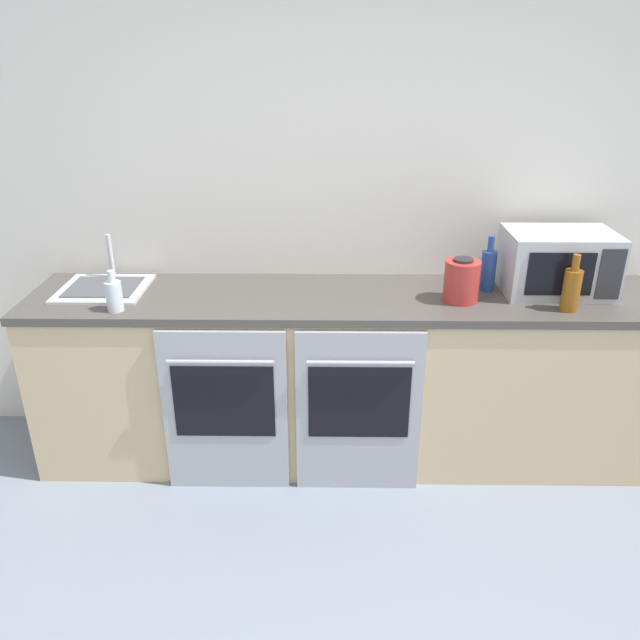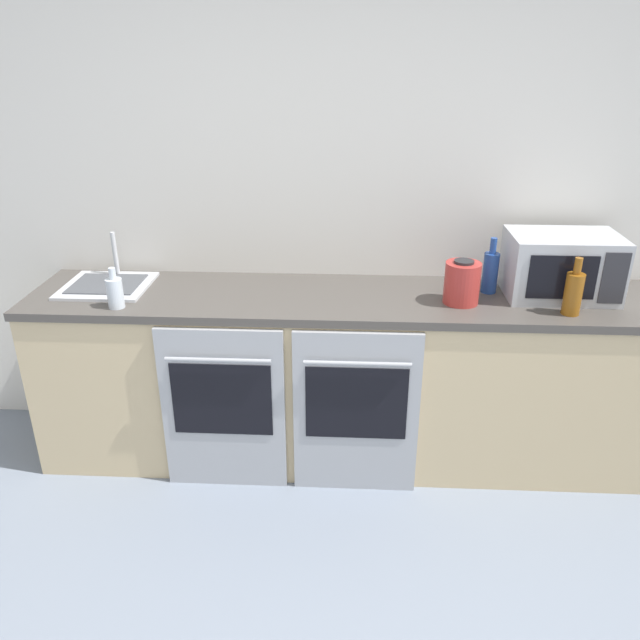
{
  "view_description": "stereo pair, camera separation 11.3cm",
  "coord_description": "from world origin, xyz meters",
  "px_view_note": "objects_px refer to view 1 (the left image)",
  "views": [
    {
      "loc": [
        -0.09,
        -1.08,
        2.03
      ],
      "look_at": [
        -0.13,
        1.76,
        0.77
      ],
      "focal_mm": 35.0,
      "sensor_mm": 36.0,
      "label": 1
    },
    {
      "loc": [
        0.02,
        -1.07,
        2.03
      ],
      "look_at": [
        -0.13,
        1.76,
        0.77
      ],
      "focal_mm": 35.0,
      "sensor_mm": 36.0,
      "label": 2
    }
  ],
  "objects_px": {
    "oven_left": "(225,411)",
    "bottle_clear": "(114,295)",
    "microwave": "(558,262)",
    "kettle": "(462,281)",
    "sink": "(104,287)",
    "oven_right": "(359,412)",
    "bottle_blue": "(488,269)",
    "bottle_amber": "(572,289)"
  },
  "relations": [
    {
      "from": "kettle",
      "to": "sink",
      "type": "height_order",
      "value": "sink"
    },
    {
      "from": "oven_left",
      "to": "kettle",
      "type": "bearing_deg",
      "value": 12.59
    },
    {
      "from": "oven_left",
      "to": "bottle_blue",
      "type": "bearing_deg",
      "value": 17.28
    },
    {
      "from": "bottle_clear",
      "to": "bottle_blue",
      "type": "bearing_deg",
      "value": 9.38
    },
    {
      "from": "bottle_amber",
      "to": "kettle",
      "type": "bearing_deg",
      "value": 166.94
    },
    {
      "from": "bottle_blue",
      "to": "sink",
      "type": "height_order",
      "value": "bottle_blue"
    },
    {
      "from": "oven_left",
      "to": "bottle_clear",
      "type": "bearing_deg",
      "value": 167.88
    },
    {
      "from": "microwave",
      "to": "bottle_amber",
      "type": "bearing_deg",
      "value": -92.24
    },
    {
      "from": "oven_right",
      "to": "bottle_blue",
      "type": "height_order",
      "value": "bottle_blue"
    },
    {
      "from": "oven_left",
      "to": "oven_right",
      "type": "relative_size",
      "value": 1.0
    },
    {
      "from": "oven_right",
      "to": "sink",
      "type": "distance_m",
      "value": 1.41
    },
    {
      "from": "oven_left",
      "to": "kettle",
      "type": "height_order",
      "value": "kettle"
    },
    {
      "from": "microwave",
      "to": "bottle_blue",
      "type": "relative_size",
      "value": 1.86
    },
    {
      "from": "sink",
      "to": "bottle_amber",
      "type": "bearing_deg",
      "value": -5.87
    },
    {
      "from": "bottle_amber",
      "to": "bottle_blue",
      "type": "relative_size",
      "value": 0.97
    },
    {
      "from": "kettle",
      "to": "sink",
      "type": "xyz_separation_m",
      "value": [
        -1.75,
        0.12,
        -0.09
      ]
    },
    {
      "from": "microwave",
      "to": "kettle",
      "type": "distance_m",
      "value": 0.5
    },
    {
      "from": "bottle_blue",
      "to": "kettle",
      "type": "height_order",
      "value": "bottle_blue"
    },
    {
      "from": "oven_left",
      "to": "bottle_clear",
      "type": "xyz_separation_m",
      "value": [
        -0.49,
        0.11,
        0.55
      ]
    },
    {
      "from": "bottle_blue",
      "to": "oven_left",
      "type": "bearing_deg",
      "value": -162.72
    },
    {
      "from": "oven_right",
      "to": "bottle_blue",
      "type": "relative_size",
      "value": 3.1
    },
    {
      "from": "bottle_blue",
      "to": "kettle",
      "type": "xyz_separation_m",
      "value": [
        -0.16,
        -0.15,
        -0.01
      ]
    },
    {
      "from": "bottle_amber",
      "to": "sink",
      "type": "xyz_separation_m",
      "value": [
        -2.23,
        0.23,
        -0.09
      ]
    },
    {
      "from": "microwave",
      "to": "kettle",
      "type": "xyz_separation_m",
      "value": [
        -0.49,
        -0.12,
        -0.05
      ]
    },
    {
      "from": "oven_left",
      "to": "sink",
      "type": "distance_m",
      "value": 0.88
    },
    {
      "from": "bottle_blue",
      "to": "bottle_clear",
      "type": "bearing_deg",
      "value": -170.62
    },
    {
      "from": "oven_left",
      "to": "microwave",
      "type": "relative_size",
      "value": 1.67
    },
    {
      "from": "bottle_blue",
      "to": "microwave",
      "type": "bearing_deg",
      "value": -4.53
    },
    {
      "from": "microwave",
      "to": "sink",
      "type": "xyz_separation_m",
      "value": [
        -2.24,
        -0.0,
        -0.14
      ]
    },
    {
      "from": "oven_right",
      "to": "microwave",
      "type": "relative_size",
      "value": 1.67
    },
    {
      "from": "oven_left",
      "to": "microwave",
      "type": "xyz_separation_m",
      "value": [
        1.6,
        0.37,
        0.63
      ]
    },
    {
      "from": "oven_right",
      "to": "bottle_blue",
      "type": "distance_m",
      "value": 0.95
    },
    {
      "from": "oven_right",
      "to": "kettle",
      "type": "height_order",
      "value": "kettle"
    },
    {
      "from": "oven_right",
      "to": "microwave",
      "type": "bearing_deg",
      "value": 20.95
    },
    {
      "from": "oven_left",
      "to": "bottle_amber",
      "type": "bearing_deg",
      "value": 4.98
    },
    {
      "from": "oven_right",
      "to": "bottle_amber",
      "type": "relative_size",
      "value": 3.21
    },
    {
      "from": "oven_right",
      "to": "oven_left",
      "type": "bearing_deg",
      "value": 180.0
    },
    {
      "from": "oven_left",
      "to": "bottle_amber",
      "type": "height_order",
      "value": "bottle_amber"
    },
    {
      "from": "kettle",
      "to": "bottle_blue",
      "type": "bearing_deg",
      "value": 42.81
    },
    {
      "from": "oven_left",
      "to": "kettle",
      "type": "distance_m",
      "value": 1.28
    },
    {
      "from": "kettle",
      "to": "oven_right",
      "type": "bearing_deg",
      "value": -152.69
    },
    {
      "from": "sink",
      "to": "microwave",
      "type": "bearing_deg",
      "value": 0.09
    }
  ]
}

